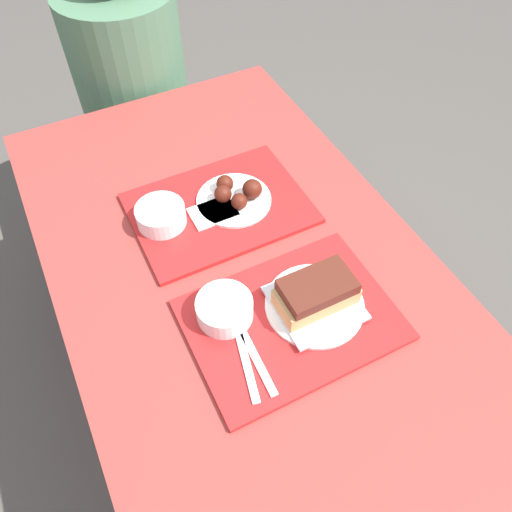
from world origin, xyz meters
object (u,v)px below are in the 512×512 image
object	(u,v)px
tray_far	(219,208)
bowl_coleslaw_far	(161,214)
tray_near	(291,319)
bowl_coleslaw_near	(225,308)
brisket_sandwich_plate	(316,297)
wings_plate_far	(235,195)
person_seated_across	(128,62)

from	to	relation	value
tray_far	bowl_coleslaw_far	distance (m)	0.15
tray_near	bowl_coleslaw_near	distance (m)	0.15
tray_near	brisket_sandwich_plate	xyz separation A→B (m)	(0.06, 0.00, 0.04)
tray_near	brisket_sandwich_plate	world-z (taller)	brisket_sandwich_plate
brisket_sandwich_plate	bowl_coleslaw_far	distance (m)	0.43
tray_far	wings_plate_far	bearing A→B (deg)	1.10
bowl_coleslaw_near	tray_far	bearing A→B (deg)	68.04
tray_far	brisket_sandwich_plate	size ratio (longest dim) A/B	2.02
bowl_coleslaw_far	brisket_sandwich_plate	bearing A→B (deg)	-61.06
tray_near	bowl_coleslaw_near	world-z (taller)	bowl_coleslaw_near
person_seated_across	brisket_sandwich_plate	bearing A→B (deg)	-87.04
tray_near	person_seated_across	distance (m)	1.14
bowl_coleslaw_near	person_seated_across	bearing A→B (deg)	83.41
wings_plate_far	tray_far	bearing A→B (deg)	-178.90
bowl_coleslaw_far	tray_near	bearing A→B (deg)	-68.67
bowl_coleslaw_near	brisket_sandwich_plate	size ratio (longest dim) A/B	0.56
bowl_coleslaw_far	person_seated_across	world-z (taller)	person_seated_across
tray_far	brisket_sandwich_plate	xyz separation A→B (m)	(0.06, -0.37, 0.04)
tray_near	wings_plate_far	world-z (taller)	wings_plate_far
tray_far	tray_near	bearing A→B (deg)	-89.65
tray_far	wings_plate_far	size ratio (longest dim) A/B	2.28
bowl_coleslaw_near	bowl_coleslaw_far	world-z (taller)	same
tray_near	tray_far	world-z (taller)	same
tray_near	brisket_sandwich_plate	bearing A→B (deg)	4.20
bowl_coleslaw_far	wings_plate_far	world-z (taller)	wings_plate_far
tray_far	bowl_coleslaw_far	bearing A→B (deg)	174.23
bowl_coleslaw_near	wings_plate_far	distance (m)	0.34
bowl_coleslaw_far	bowl_coleslaw_near	bearing A→B (deg)	-85.05
bowl_coleslaw_far	person_seated_across	distance (m)	0.77
bowl_coleslaw_near	brisket_sandwich_plate	distance (m)	0.19
bowl_coleslaw_near	bowl_coleslaw_far	xyz separation A→B (m)	(-0.03, 0.31, 0.00)
bowl_coleslaw_far	person_seated_across	xyz separation A→B (m)	(0.15, 0.76, -0.04)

